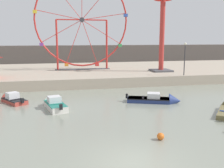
% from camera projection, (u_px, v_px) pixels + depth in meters
% --- Properties ---
extents(ground_plane, '(240.00, 240.00, 0.00)m').
position_uv_depth(ground_plane, '(133.00, 162.00, 12.88)').
color(ground_plane, gray).
extents(quay_promenade, '(110.00, 20.88, 1.25)m').
position_uv_depth(quay_promenade, '(79.00, 73.00, 40.95)').
color(quay_promenade, tan).
rests_on(quay_promenade, ground_plane).
extents(distant_town_skyline, '(140.00, 3.00, 4.40)m').
position_uv_depth(distant_town_skyline, '(71.00, 55.00, 59.14)').
color(distant_town_skyline, '#564C47').
rests_on(distant_town_skyline, ground_plane).
extents(motorboat_white_red_stripe, '(2.24, 4.48, 1.41)m').
position_uv_depth(motorboat_white_red_stripe, '(54.00, 104.00, 22.94)').
color(motorboat_white_red_stripe, silver).
rests_on(motorboat_white_red_stripe, ground_plane).
extents(motorboat_navy_blue, '(5.13, 3.08, 1.38)m').
position_uv_depth(motorboat_navy_blue, '(158.00, 100.00, 24.71)').
color(motorboat_navy_blue, navy).
rests_on(motorboat_navy_blue, ground_plane).
extents(motorboat_faded_red, '(3.09, 3.79, 1.37)m').
position_uv_depth(motorboat_faded_red, '(11.00, 99.00, 24.97)').
color(motorboat_faded_red, '#B24238').
rests_on(motorboat_faded_red, ground_plane).
extents(ferris_wheel_red_frame, '(14.05, 1.20, 14.42)m').
position_uv_depth(ferris_wheel_red_frame, '(82.00, 21.00, 39.11)').
color(ferris_wheel_red_frame, red).
rests_on(ferris_wheel_red_frame, quay_promenade).
extents(drop_tower_red_tower, '(2.80, 2.80, 14.91)m').
position_uv_depth(drop_tower_red_tower, '(162.00, 20.00, 36.87)').
color(drop_tower_red_tower, '#BC332D').
rests_on(drop_tower_red_tower, quay_promenade).
extents(promenade_lamp_near, '(0.32, 0.32, 4.20)m').
position_uv_depth(promenade_lamp_near, '(185.00, 54.00, 33.50)').
color(promenade_lamp_near, '#2D2D33').
rests_on(promenade_lamp_near, quay_promenade).
extents(mooring_buoy_orange, '(0.44, 0.44, 0.44)m').
position_uv_depth(mooring_buoy_orange, '(161.00, 136.00, 15.61)').
color(mooring_buoy_orange, orange).
rests_on(mooring_buoy_orange, ground_plane).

